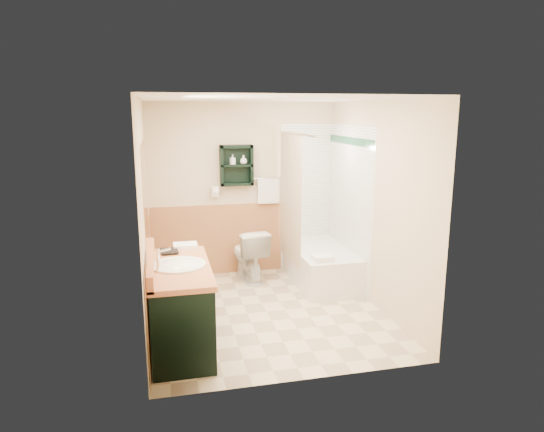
% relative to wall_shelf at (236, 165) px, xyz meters
% --- Properties ---
extents(floor, '(3.00, 3.00, 0.00)m').
position_rel_wall_shelf_xyz_m(floor, '(0.10, -1.41, -1.55)').
color(floor, beige).
rests_on(floor, ground).
extents(back_wall, '(2.60, 0.04, 2.40)m').
position_rel_wall_shelf_xyz_m(back_wall, '(0.10, 0.11, -0.35)').
color(back_wall, '#FDE9C6').
rests_on(back_wall, ground).
extents(left_wall, '(0.04, 3.00, 2.40)m').
position_rel_wall_shelf_xyz_m(left_wall, '(-1.22, -1.41, -0.35)').
color(left_wall, '#FDE9C6').
rests_on(left_wall, ground).
extents(right_wall, '(0.04, 3.00, 2.40)m').
position_rel_wall_shelf_xyz_m(right_wall, '(1.42, -1.41, -0.35)').
color(right_wall, '#FDE9C6').
rests_on(right_wall, ground).
extents(ceiling, '(2.60, 3.00, 0.04)m').
position_rel_wall_shelf_xyz_m(ceiling, '(0.10, -1.41, 0.87)').
color(ceiling, white).
rests_on(ceiling, back_wall).
extents(wainscot_left, '(2.98, 2.98, 1.00)m').
position_rel_wall_shelf_xyz_m(wainscot_left, '(-1.19, -1.41, -1.05)').
color(wainscot_left, tan).
rests_on(wainscot_left, left_wall).
extents(wainscot_back, '(2.58, 2.58, 1.00)m').
position_rel_wall_shelf_xyz_m(wainscot_back, '(0.10, 0.08, -1.05)').
color(wainscot_back, tan).
rests_on(wainscot_back, back_wall).
extents(mirror_frame, '(1.30, 1.30, 1.00)m').
position_rel_wall_shelf_xyz_m(mirror_frame, '(-1.17, -1.96, -0.05)').
color(mirror_frame, olive).
rests_on(mirror_frame, left_wall).
extents(mirror_glass, '(1.20, 1.20, 0.90)m').
position_rel_wall_shelf_xyz_m(mirror_glass, '(-1.17, -1.96, -0.05)').
color(mirror_glass, white).
rests_on(mirror_glass, left_wall).
extents(tile_right, '(1.50, 1.50, 2.10)m').
position_rel_wall_shelf_xyz_m(tile_right, '(1.38, -0.66, -0.50)').
color(tile_right, white).
rests_on(tile_right, right_wall).
extents(tile_back, '(0.95, 0.95, 2.10)m').
position_rel_wall_shelf_xyz_m(tile_back, '(1.13, 0.07, -0.50)').
color(tile_back, white).
rests_on(tile_back, back_wall).
extents(tile_accent, '(1.50, 1.50, 0.10)m').
position_rel_wall_shelf_xyz_m(tile_accent, '(1.37, -0.66, 0.35)').
color(tile_accent, '#154A2E').
rests_on(tile_accent, right_wall).
extents(wall_shelf, '(0.45, 0.15, 0.55)m').
position_rel_wall_shelf_xyz_m(wall_shelf, '(0.00, 0.00, 0.00)').
color(wall_shelf, black).
rests_on(wall_shelf, back_wall).
extents(hair_dryer, '(0.10, 0.24, 0.18)m').
position_rel_wall_shelf_xyz_m(hair_dryer, '(-0.30, 0.02, -0.35)').
color(hair_dryer, white).
rests_on(hair_dryer, back_wall).
extents(towel_bar, '(0.40, 0.06, 0.40)m').
position_rel_wall_shelf_xyz_m(towel_bar, '(0.45, 0.04, -0.20)').
color(towel_bar, white).
rests_on(towel_bar, back_wall).
extents(curtain_rod, '(0.03, 1.60, 0.03)m').
position_rel_wall_shelf_xyz_m(curtain_rod, '(0.63, -0.66, 0.45)').
color(curtain_rod, silver).
rests_on(curtain_rod, back_wall).
extents(shower_curtain, '(1.05, 1.05, 1.70)m').
position_rel_wall_shelf_xyz_m(shower_curtain, '(0.63, -0.48, -0.40)').
color(shower_curtain, beige).
rests_on(shower_curtain, curtain_rod).
extents(vanity, '(0.59, 1.31, 0.83)m').
position_rel_wall_shelf_xyz_m(vanity, '(-0.89, -2.04, -1.13)').
color(vanity, black).
rests_on(vanity, ground).
extents(bathtub, '(0.71, 1.50, 0.47)m').
position_rel_wall_shelf_xyz_m(bathtub, '(1.03, -0.55, -1.31)').
color(bathtub, white).
rests_on(bathtub, ground).
extents(toilet, '(0.51, 0.78, 0.71)m').
position_rel_wall_shelf_xyz_m(toilet, '(0.11, -0.27, -1.20)').
color(toilet, white).
rests_on(toilet, ground).
extents(counter_towel, '(0.25, 0.20, 0.04)m').
position_rel_wall_shelf_xyz_m(counter_towel, '(-0.79, -1.40, -0.70)').
color(counter_towel, white).
rests_on(counter_towel, vanity).
extents(vanity_book, '(0.18, 0.03, 0.24)m').
position_rel_wall_shelf_xyz_m(vanity_book, '(-1.06, -1.57, -0.60)').
color(vanity_book, black).
rests_on(vanity_book, vanity).
extents(tub_towel, '(0.24, 0.20, 0.07)m').
position_rel_wall_shelf_xyz_m(tub_towel, '(0.87, -1.13, -1.04)').
color(tub_towel, white).
rests_on(tub_towel, bathtub).
extents(soap_bottle_a, '(0.10, 0.14, 0.06)m').
position_rel_wall_shelf_xyz_m(soap_bottle_a, '(-0.05, -0.01, 0.05)').
color(soap_bottle_a, white).
rests_on(soap_bottle_a, wall_shelf).
extents(soap_bottle_b, '(0.13, 0.15, 0.10)m').
position_rel_wall_shelf_xyz_m(soap_bottle_b, '(0.10, -0.01, 0.06)').
color(soap_bottle_b, white).
rests_on(soap_bottle_b, wall_shelf).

